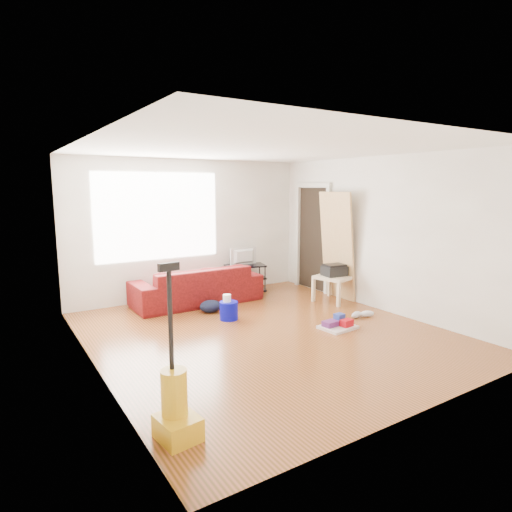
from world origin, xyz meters
TOP-DOWN VIEW (x-y plane):
  - room at (0.07, 0.15)m, footprint 4.51×5.01m
  - sofa at (-0.14, 1.95)m, footprint 2.21×0.87m
  - tv_stand at (0.99, 2.22)m, footprint 0.85×0.63m
  - tv at (0.99, 2.22)m, footprint 0.57×0.07m
  - side_table at (1.95, 0.76)m, footprint 0.69×0.69m
  - printer at (1.95, 0.76)m, footprint 0.43×0.35m
  - bucket at (-0.13, 0.83)m, footprint 0.35×0.35m
  - toilet_paper at (-0.16, 0.84)m, footprint 0.12×0.12m
  - cleaning_tray at (0.99, -0.37)m, footprint 0.52×0.43m
  - backpack at (-0.20, 1.32)m, footprint 0.37×0.30m
  - sneakers at (1.66, -0.19)m, footprint 0.43×0.22m
  - vacuum at (-2.00, -1.69)m, footprint 0.34×0.38m
  - door_panel at (2.13, 0.90)m, footprint 0.24×0.77m

SIDE VIEW (x-z plane):
  - sofa at x=-0.14m, z-range -0.32..0.32m
  - bucket at x=-0.13m, z-range -0.14..0.14m
  - backpack at x=-0.20m, z-range -0.10..0.10m
  - door_panel at x=2.13m, z-range -0.96..0.96m
  - sneakers at x=1.66m, z-range 0.00..0.10m
  - cleaning_tray at x=0.99m, z-range -0.03..0.14m
  - toilet_paper at x=-0.16m, z-range 0.14..0.25m
  - vacuum at x=-2.00m, z-range -0.45..0.98m
  - tv_stand at x=0.99m, z-range 0.01..0.53m
  - side_table at x=1.95m, z-range 0.16..0.62m
  - printer at x=1.95m, z-range 0.46..0.66m
  - tv at x=0.99m, z-range 0.52..0.85m
  - room at x=0.07m, z-range 0.00..2.51m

